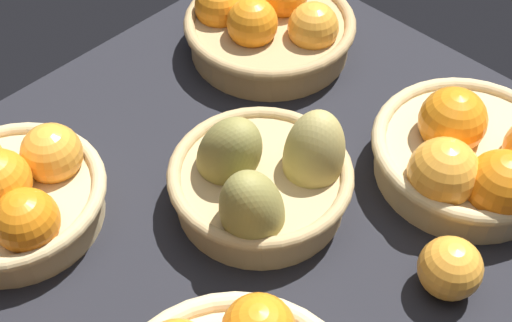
{
  "coord_description": "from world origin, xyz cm",
  "views": [
    {
      "loc": [
        38.87,
        40.3,
        70.52
      ],
      "look_at": [
        -2.47,
        0.03,
        7.0
      ],
      "focal_mm": 49.78,
      "sensor_mm": 36.0,
      "label": 1
    }
  ],
  "objects_px": {
    "basket_near_left": "(269,26)",
    "basket_far_left": "(474,156)",
    "basket_near_right": "(9,195)",
    "loose_orange_front_gap": "(450,268)",
    "basket_center_pears": "(262,180)"
  },
  "relations": [
    {
      "from": "basket_near_right",
      "to": "basket_center_pears",
      "type": "distance_m",
      "value": 0.29
    },
    {
      "from": "basket_near_right",
      "to": "loose_orange_front_gap",
      "type": "relative_size",
      "value": 3.15
    },
    {
      "from": "basket_far_left",
      "to": "basket_near_left",
      "type": "bearing_deg",
      "value": -92.52
    },
    {
      "from": "basket_near_right",
      "to": "loose_orange_front_gap",
      "type": "xyz_separation_m",
      "value": [
        -0.28,
        0.42,
        -0.01
      ]
    },
    {
      "from": "basket_center_pears",
      "to": "loose_orange_front_gap",
      "type": "height_order",
      "value": "basket_center_pears"
    },
    {
      "from": "basket_near_right",
      "to": "loose_orange_front_gap",
      "type": "bearing_deg",
      "value": 123.51
    },
    {
      "from": "basket_near_left",
      "to": "basket_far_left",
      "type": "bearing_deg",
      "value": 87.48
    },
    {
      "from": "basket_near_left",
      "to": "loose_orange_front_gap",
      "type": "height_order",
      "value": "basket_near_left"
    },
    {
      "from": "basket_far_left",
      "to": "loose_orange_front_gap",
      "type": "height_order",
      "value": "basket_far_left"
    },
    {
      "from": "basket_center_pears",
      "to": "basket_far_left",
      "type": "bearing_deg",
      "value": 142.82
    },
    {
      "from": "basket_near_right",
      "to": "basket_near_left",
      "type": "bearing_deg",
      "value": -179.13
    },
    {
      "from": "basket_near_right",
      "to": "basket_near_left",
      "type": "xyz_separation_m",
      "value": [
        -0.44,
        -0.01,
        -0.0
      ]
    },
    {
      "from": "basket_near_left",
      "to": "basket_far_left",
      "type": "relative_size",
      "value": 1.04
    },
    {
      "from": "basket_near_right",
      "to": "basket_far_left",
      "type": "distance_m",
      "value": 0.55
    },
    {
      "from": "basket_near_right",
      "to": "basket_far_left",
      "type": "xyz_separation_m",
      "value": [
        -0.43,
        0.35,
        0.0
      ]
    }
  ]
}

